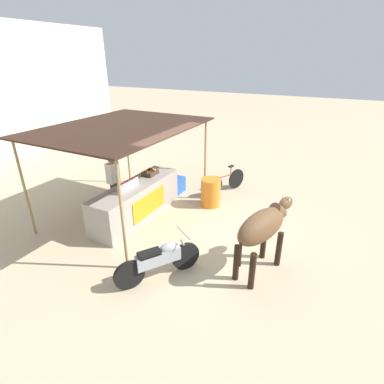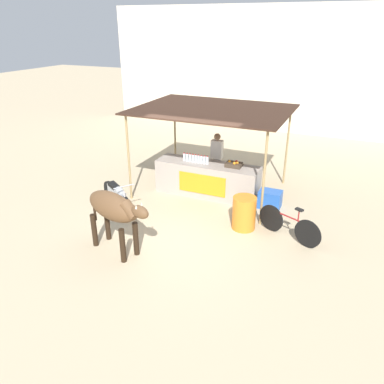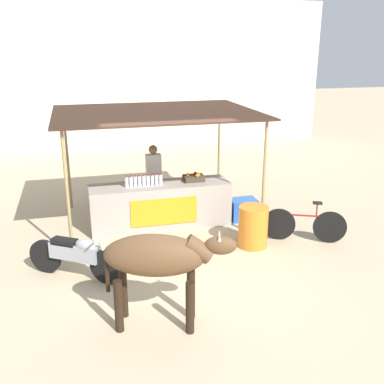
{
  "view_description": "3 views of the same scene",
  "coord_description": "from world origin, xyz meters",
  "px_view_note": "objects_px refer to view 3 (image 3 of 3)",
  "views": [
    {
      "loc": [
        -5.76,
        -2.45,
        4.04
      ],
      "look_at": [
        0.48,
        0.77,
        0.85
      ],
      "focal_mm": 28.0,
      "sensor_mm": 36.0,
      "label": 1
    },
    {
      "loc": [
        3.66,
        -7.15,
        4.62
      ],
      "look_at": [
        0.19,
        0.67,
        0.74
      ],
      "focal_mm": 35.0,
      "sensor_mm": 36.0,
      "label": 2
    },
    {
      "loc": [
        -1.67,
        -6.83,
        3.81
      ],
      "look_at": [
        0.39,
        0.97,
        1.14
      ],
      "focal_mm": 42.0,
      "sensor_mm": 36.0,
      "label": 3
    }
  ],
  "objects_px": {
    "vendor_behind_counter": "(154,179)",
    "motorcycle_parked": "(76,255)",
    "water_barrel": "(253,227)",
    "bicycle_leaning": "(304,225)",
    "cow": "(159,259)",
    "fruit_crate": "(194,178)",
    "stall_counter": "(160,205)",
    "cooler_box": "(243,209)"
  },
  "relations": [
    {
      "from": "cooler_box",
      "to": "water_barrel",
      "type": "xyz_separation_m",
      "value": [
        -0.32,
        -1.39,
        0.17
      ]
    },
    {
      "from": "water_barrel",
      "to": "motorcycle_parked",
      "type": "relative_size",
      "value": 0.53
    },
    {
      "from": "cooler_box",
      "to": "motorcycle_parked",
      "type": "distance_m",
      "value": 4.12
    },
    {
      "from": "cow",
      "to": "motorcycle_parked",
      "type": "distance_m",
      "value": 2.11
    },
    {
      "from": "vendor_behind_counter",
      "to": "motorcycle_parked",
      "type": "bearing_deg",
      "value": -124.4
    },
    {
      "from": "fruit_crate",
      "to": "cooler_box",
      "type": "bearing_deg",
      "value": -7.49
    },
    {
      "from": "water_barrel",
      "to": "motorcycle_parked",
      "type": "bearing_deg",
      "value": -172.94
    },
    {
      "from": "water_barrel",
      "to": "cow",
      "type": "bearing_deg",
      "value": -136.96
    },
    {
      "from": "bicycle_leaning",
      "to": "vendor_behind_counter",
      "type": "bearing_deg",
      "value": 139.35
    },
    {
      "from": "water_barrel",
      "to": "cow",
      "type": "distance_m",
      "value": 3.14
    },
    {
      "from": "fruit_crate",
      "to": "cooler_box",
      "type": "height_order",
      "value": "fruit_crate"
    },
    {
      "from": "motorcycle_parked",
      "to": "cooler_box",
      "type": "bearing_deg",
      "value": 26.0
    },
    {
      "from": "fruit_crate",
      "to": "vendor_behind_counter",
      "type": "xyz_separation_m",
      "value": [
        -0.77,
        0.7,
        -0.18
      ]
    },
    {
      "from": "fruit_crate",
      "to": "cow",
      "type": "bearing_deg",
      "value": -111.92
    },
    {
      "from": "vendor_behind_counter",
      "to": "water_barrel",
      "type": "relative_size",
      "value": 2.0
    },
    {
      "from": "water_barrel",
      "to": "bicycle_leaning",
      "type": "relative_size",
      "value": 0.54
    },
    {
      "from": "vendor_behind_counter",
      "to": "water_barrel",
      "type": "distance_m",
      "value": 2.76
    },
    {
      "from": "motorcycle_parked",
      "to": "bicycle_leaning",
      "type": "relative_size",
      "value": 1.01
    },
    {
      "from": "fruit_crate",
      "to": "cow",
      "type": "relative_size",
      "value": 0.24
    },
    {
      "from": "stall_counter",
      "to": "fruit_crate",
      "type": "xyz_separation_m",
      "value": [
        0.77,
        0.05,
        0.55
      ]
    },
    {
      "from": "water_barrel",
      "to": "vendor_behind_counter",
      "type": "bearing_deg",
      "value": 124.87
    },
    {
      "from": "stall_counter",
      "to": "fruit_crate",
      "type": "relative_size",
      "value": 6.82
    },
    {
      "from": "vendor_behind_counter",
      "to": "cow",
      "type": "distance_m",
      "value": 4.4
    },
    {
      "from": "vendor_behind_counter",
      "to": "motorcycle_parked",
      "type": "xyz_separation_m",
      "value": [
        -1.82,
        -2.65,
        -0.42
      ]
    },
    {
      "from": "motorcycle_parked",
      "to": "vendor_behind_counter",
      "type": "bearing_deg",
      "value": 55.6
    },
    {
      "from": "fruit_crate",
      "to": "motorcycle_parked",
      "type": "xyz_separation_m",
      "value": [
        -2.59,
        -1.95,
        -0.6
      ]
    },
    {
      "from": "vendor_behind_counter",
      "to": "bicycle_leaning",
      "type": "relative_size",
      "value": 1.08
    },
    {
      "from": "fruit_crate",
      "to": "water_barrel",
      "type": "bearing_deg",
      "value": -62.76
    },
    {
      "from": "vendor_behind_counter",
      "to": "water_barrel",
      "type": "xyz_separation_m",
      "value": [
        1.56,
        -2.24,
        -0.44
      ]
    },
    {
      "from": "vendor_behind_counter",
      "to": "cooler_box",
      "type": "xyz_separation_m",
      "value": [
        1.88,
        -0.85,
        -0.61
      ]
    },
    {
      "from": "cooler_box",
      "to": "motorcycle_parked",
      "type": "bearing_deg",
      "value": -154.0
    },
    {
      "from": "stall_counter",
      "to": "vendor_behind_counter",
      "type": "height_order",
      "value": "vendor_behind_counter"
    },
    {
      "from": "cow",
      "to": "motorcycle_parked",
      "type": "height_order",
      "value": "cow"
    },
    {
      "from": "cow",
      "to": "bicycle_leaning",
      "type": "bearing_deg",
      "value": 31.64
    },
    {
      "from": "bicycle_leaning",
      "to": "water_barrel",
      "type": "bearing_deg",
      "value": 177.86
    },
    {
      "from": "stall_counter",
      "to": "motorcycle_parked",
      "type": "relative_size",
      "value": 1.94
    },
    {
      "from": "motorcycle_parked",
      "to": "bicycle_leaning",
      "type": "height_order",
      "value": "motorcycle_parked"
    },
    {
      "from": "water_barrel",
      "to": "cow",
      "type": "height_order",
      "value": "cow"
    },
    {
      "from": "stall_counter",
      "to": "water_barrel",
      "type": "relative_size",
      "value": 3.63
    },
    {
      "from": "vendor_behind_counter",
      "to": "motorcycle_parked",
      "type": "relative_size",
      "value": 1.07
    },
    {
      "from": "fruit_crate",
      "to": "vendor_behind_counter",
      "type": "bearing_deg",
      "value": 137.55
    },
    {
      "from": "cooler_box",
      "to": "fruit_crate",
      "type": "bearing_deg",
      "value": 172.51
    }
  ]
}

